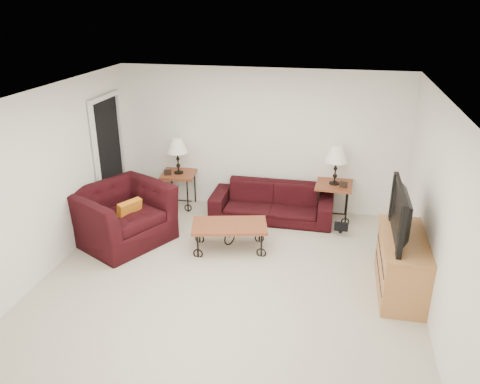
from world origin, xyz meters
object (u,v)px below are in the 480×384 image
lamp_left (178,156)px  lamp_right (336,165)px  coffee_table (230,237)px  armchair (122,215)px  side_table_left (180,190)px  backpack (341,221)px  sofa (272,202)px  television (408,214)px  tv_stand (402,265)px  side_table_right (333,202)px

lamp_left → lamp_right: (2.75, 0.00, 0.02)m
coffee_table → armchair: bearing=-177.5°
side_table_left → coffee_table: bearing=-48.0°
side_table_left → lamp_left: 0.64m
backpack → sofa: bearing=148.8°
sofa → television: bearing=-43.6°
sofa → backpack: 1.24m
coffee_table → tv_stand: (2.41, -0.62, 0.18)m
coffee_table → lamp_right: bearing=43.1°
lamp_left → tv_stand: lamp_left is taller
sofa → side_table_left: 1.73m
side_table_right → coffee_table: 2.05m
lamp_left → television: (3.65, -2.02, 0.14)m
coffee_table → backpack: size_ratio=2.56×
lamp_left → armchair: lamp_left is taller
armchair → side_table_right: bearing=-36.8°
tv_stand → television: 0.72m
lamp_left → tv_stand: 4.23m
coffee_table → tv_stand: size_ratio=0.86×
side_table_left → coffee_table: 1.88m
lamp_right → tv_stand: bearing=-65.5°
side_table_right → tv_stand: (0.92, -2.02, 0.06)m
lamp_right → armchair: lamp_right is taller
sofa → coffee_table: bearing=-110.9°
lamp_left → backpack: bearing=-10.1°
lamp_left → lamp_right: 2.75m
side_table_right → coffee_table: side_table_right is taller
sofa → television: (1.93, -1.84, 0.81)m
television → side_table_right: bearing=-156.0°
sofa → tv_stand: tv_stand is taller
sofa → lamp_right: size_ratio=3.17×
sofa → backpack: (1.19, -0.34, -0.09)m
coffee_table → tv_stand: bearing=-14.4°
side_table_left → side_table_right: size_ratio=0.98×
armchair → side_table_left: bearing=12.0°
television → tv_stand: bearing=90.0°
sofa → side_table_left: (-1.72, 0.18, 0.02)m
side_table_left → sofa: bearing=-6.0°
side_table_left → side_table_right: (2.75, 0.00, 0.01)m
side_table_left → side_table_right: bearing=0.0°
tv_stand → backpack: (-0.76, 1.50, -0.17)m
side_table_left → side_table_right: 2.75m
television → backpack: 1.89m
sofa → lamp_left: lamp_left is taller
tv_stand → sofa: bearing=136.7°
lamp_right → television: bearing=-66.0°
tv_stand → backpack: 1.69m
sofa → coffee_table: (-0.47, -1.22, -0.09)m
armchair → backpack: bearing=-45.7°
television → armchair: bearing=-97.6°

